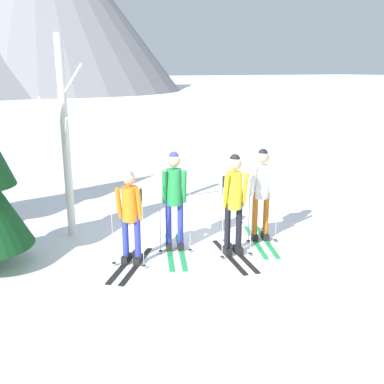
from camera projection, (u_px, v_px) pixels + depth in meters
ground_plane at (209, 249)px, 8.52m from camera, size 400.00×400.00×0.00m
skier_in_orange at (131, 212)px, 7.68m from camera, size 1.21×1.41×1.66m
skier_in_green at (174, 195)px, 8.23m from camera, size 0.92×1.77×1.87m
skier_in_yellow at (234, 198)px, 8.01m from camera, size 0.61×1.62×1.87m
skier_in_white at (261, 189)px, 8.71m from camera, size 0.91×1.73×1.83m
birch_tree_tall at (65, 138)px, 8.71m from camera, size 0.78×0.72×3.93m
mountain_ridge_distant at (0, 1)px, 63.51m from camera, size 54.27×42.24×27.59m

